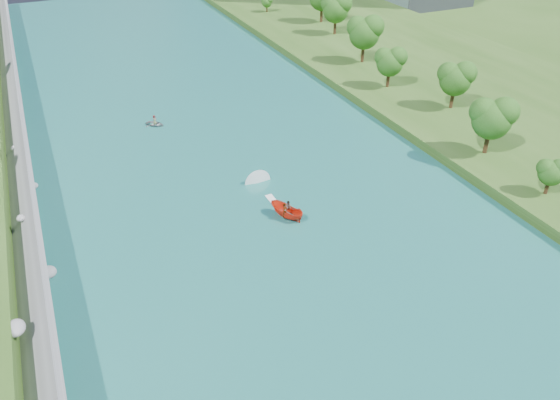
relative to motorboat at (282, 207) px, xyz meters
name	(u,v)px	position (x,y,z in m)	size (l,w,h in m)	color
ground	(314,282)	(-2.29, -12.76, -0.87)	(260.00, 260.00, 0.00)	#2D5119
river_water	(243,188)	(-2.29, 7.24, -0.82)	(55.00, 240.00, 0.10)	#1B6467
berm_east	(531,117)	(47.21, 7.24, -0.12)	(44.00, 240.00, 1.50)	#2D5119
riprap_bank	(26,231)	(-28.13, 6.09, 0.91)	(4.50, 236.00, 4.05)	slate
trees_east	(414,58)	(37.27, 25.94, 5.39)	(17.63, 138.89, 11.04)	#234412
motorboat	(282,207)	(0.00, 0.00, 0.00)	(3.62, 19.22, 2.22)	red
raft	(155,123)	(-8.05, 30.65, -0.39)	(3.77, 3.82, 1.70)	gray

